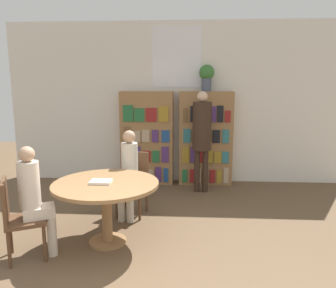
{
  "coord_description": "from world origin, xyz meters",
  "views": [
    {
      "loc": [
        0.23,
        -2.22,
        1.86
      ],
      "look_at": [
        -0.05,
        2.19,
        1.05
      ],
      "focal_mm": 35.0,
      "sensor_mm": 36.0,
      "label": 1
    }
  ],
  "objects_px": {
    "reading_table": "(106,192)",
    "seated_reader_right": "(35,197)",
    "bookshelf_right": "(206,139)",
    "chair_near_camera": "(17,215)",
    "flower_vase": "(207,76)",
    "chair_left_side": "(133,180)",
    "librarian_standing": "(202,131)",
    "bookshelf_left": "(147,138)",
    "seated_reader_left": "(129,170)"
  },
  "relations": [
    {
      "from": "chair_left_side",
      "to": "seated_reader_right",
      "type": "xyz_separation_m",
      "value": [
        -0.84,
        -1.27,
        0.18
      ]
    },
    {
      "from": "flower_vase",
      "to": "chair_left_side",
      "type": "xyz_separation_m",
      "value": [
        -1.11,
        -1.53,
        -1.51
      ]
    },
    {
      "from": "bookshelf_right",
      "to": "seated_reader_left",
      "type": "bearing_deg",
      "value": -123.72
    },
    {
      "from": "chair_left_side",
      "to": "librarian_standing",
      "type": "bearing_deg",
      "value": -125.26
    },
    {
      "from": "bookshelf_left",
      "to": "bookshelf_right",
      "type": "bearing_deg",
      "value": 0.0
    },
    {
      "from": "chair_near_camera",
      "to": "librarian_standing",
      "type": "bearing_deg",
      "value": 113.21
    },
    {
      "from": "chair_left_side",
      "to": "seated_reader_left",
      "type": "xyz_separation_m",
      "value": [
        -0.03,
        -0.18,
        0.19
      ]
    },
    {
      "from": "flower_vase",
      "to": "reading_table",
      "type": "xyz_separation_m",
      "value": [
        -1.26,
        -2.46,
        -1.39
      ]
    },
    {
      "from": "bookshelf_right",
      "to": "chair_left_side",
      "type": "relative_size",
      "value": 1.94
    },
    {
      "from": "chair_left_side",
      "to": "bookshelf_right",
      "type": "bearing_deg",
      "value": -116.43
    },
    {
      "from": "bookshelf_left",
      "to": "reading_table",
      "type": "height_order",
      "value": "bookshelf_left"
    },
    {
      "from": "seated_reader_left",
      "to": "librarian_standing",
      "type": "height_order",
      "value": "librarian_standing"
    },
    {
      "from": "reading_table",
      "to": "chair_near_camera",
      "type": "bearing_deg",
      "value": -153.61
    },
    {
      "from": "reading_table",
      "to": "librarian_standing",
      "type": "height_order",
      "value": "librarian_standing"
    },
    {
      "from": "librarian_standing",
      "to": "seated_reader_right",
      "type": "bearing_deg",
      "value": -128.96
    },
    {
      "from": "bookshelf_left",
      "to": "seated_reader_right",
      "type": "height_order",
      "value": "bookshelf_left"
    },
    {
      "from": "bookshelf_right",
      "to": "librarian_standing",
      "type": "distance_m",
      "value": 0.55
    },
    {
      "from": "flower_vase",
      "to": "seated_reader_left",
      "type": "height_order",
      "value": "flower_vase"
    },
    {
      "from": "flower_vase",
      "to": "chair_left_side",
      "type": "distance_m",
      "value": 2.42
    },
    {
      "from": "bookshelf_right",
      "to": "seated_reader_right",
      "type": "relative_size",
      "value": 1.41
    },
    {
      "from": "flower_vase",
      "to": "chair_left_side",
      "type": "bearing_deg",
      "value": -125.9
    },
    {
      "from": "bookshelf_right",
      "to": "chair_near_camera",
      "type": "bearing_deg",
      "value": -126.31
    },
    {
      "from": "reading_table",
      "to": "chair_left_side",
      "type": "xyz_separation_m",
      "value": [
        0.16,
        0.94,
        -0.13
      ]
    },
    {
      "from": "chair_left_side",
      "to": "librarian_standing",
      "type": "xyz_separation_m",
      "value": [
        1.02,
        1.02,
        0.58
      ]
    },
    {
      "from": "reading_table",
      "to": "seated_reader_left",
      "type": "height_order",
      "value": "seated_reader_left"
    },
    {
      "from": "bookshelf_right",
      "to": "chair_near_camera",
      "type": "distance_m",
      "value": 3.59
    },
    {
      "from": "reading_table",
      "to": "seated_reader_right",
      "type": "xyz_separation_m",
      "value": [
        -0.68,
        -0.34,
        0.05
      ]
    },
    {
      "from": "flower_vase",
      "to": "seated_reader_left",
      "type": "xyz_separation_m",
      "value": [
        -1.14,
        -1.71,
        -1.32
      ]
    },
    {
      "from": "chair_near_camera",
      "to": "librarian_standing",
      "type": "height_order",
      "value": "librarian_standing"
    },
    {
      "from": "chair_near_camera",
      "to": "chair_left_side",
      "type": "relative_size",
      "value": 1.0
    },
    {
      "from": "seated_reader_left",
      "to": "librarian_standing",
      "type": "xyz_separation_m",
      "value": [
        1.05,
        1.21,
        0.39
      ]
    },
    {
      "from": "chair_near_camera",
      "to": "reading_table",
      "type": "bearing_deg",
      "value": 90.0
    },
    {
      "from": "bookshelf_right",
      "to": "reading_table",
      "type": "relative_size",
      "value": 1.41
    },
    {
      "from": "flower_vase",
      "to": "chair_near_camera",
      "type": "height_order",
      "value": "flower_vase"
    },
    {
      "from": "bookshelf_right",
      "to": "flower_vase",
      "type": "bearing_deg",
      "value": 116.36
    },
    {
      "from": "flower_vase",
      "to": "librarian_standing",
      "type": "bearing_deg",
      "value": -99.96
    },
    {
      "from": "seated_reader_left",
      "to": "seated_reader_right",
      "type": "distance_m",
      "value": 1.36
    },
    {
      "from": "flower_vase",
      "to": "seated_reader_right",
      "type": "xyz_separation_m",
      "value": [
        -1.95,
        -2.8,
        -1.34
      ]
    },
    {
      "from": "seated_reader_right",
      "to": "chair_near_camera",
      "type": "bearing_deg",
      "value": -90.0
    },
    {
      "from": "seated_reader_right",
      "to": "librarian_standing",
      "type": "distance_m",
      "value": 2.98
    },
    {
      "from": "bookshelf_right",
      "to": "chair_near_camera",
      "type": "xyz_separation_m",
      "value": [
        -2.12,
        -2.88,
        -0.36
      ]
    },
    {
      "from": "chair_left_side",
      "to": "bookshelf_left",
      "type": "bearing_deg",
      "value": -80.84
    },
    {
      "from": "chair_left_side",
      "to": "chair_near_camera",
      "type": "bearing_deg",
      "value": 63.0
    },
    {
      "from": "bookshelf_right",
      "to": "reading_table",
      "type": "distance_m",
      "value": 2.78
    },
    {
      "from": "librarian_standing",
      "to": "chair_near_camera",
      "type": "bearing_deg",
      "value": -130.41
    },
    {
      "from": "bookshelf_right",
      "to": "seated_reader_left",
      "type": "distance_m",
      "value": 2.06
    },
    {
      "from": "bookshelf_right",
      "to": "chair_near_camera",
      "type": "height_order",
      "value": "bookshelf_right"
    },
    {
      "from": "bookshelf_left",
      "to": "chair_near_camera",
      "type": "distance_m",
      "value": 3.08
    },
    {
      "from": "reading_table",
      "to": "seated_reader_right",
      "type": "height_order",
      "value": "seated_reader_right"
    },
    {
      "from": "flower_vase",
      "to": "seated_reader_right",
      "type": "distance_m",
      "value": 3.66
    }
  ]
}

